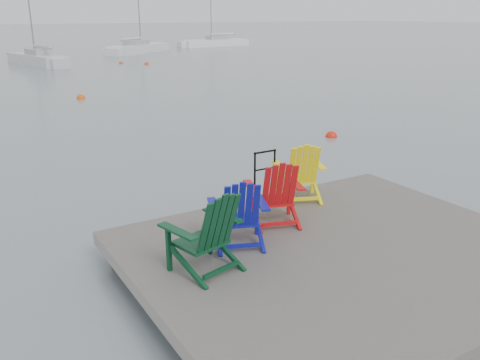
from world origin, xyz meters
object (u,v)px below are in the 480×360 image
sailboat_far (215,43)px  buoy_d (121,63)px  chair_yellow (300,171)px  sailboat_mid (139,49)px  buoy_a (331,137)px  buoy_c (147,64)px  chair_red (276,192)px  buoy_b (81,99)px  sailboat_near (38,60)px  chair_green (208,231)px  chair_blue (239,212)px  handrail (265,169)px

sailboat_far → buoy_d: sailboat_far is taller
chair_yellow → sailboat_mid: sailboat_mid is taller
buoy_a → buoy_c: (3.80, 26.24, 0.00)m
chair_red → sailboat_mid: size_ratio=0.09×
sailboat_mid → buoy_b: bearing=-65.1°
sailboat_near → sailboat_far: size_ratio=0.91×
chair_green → chair_blue: chair_green is taller
handrail → sailboat_near: size_ratio=0.09×
sailboat_near → chair_red: bearing=-107.4°
chair_green → chair_red: bearing=13.4°
chair_green → handrail: bearing=28.5°
chair_blue → sailboat_far: sailboat_far is taller
chair_yellow → sailboat_mid: (12.96, 43.62, -0.70)m
chair_green → buoy_b: (3.08, 18.76, -1.08)m
buoy_c → buoy_d: buoy_c is taller
chair_blue → sailboat_far: (26.41, 49.82, -0.69)m
buoy_c → buoy_b: bearing=-121.6°
chair_red → buoy_a: size_ratio=2.91×
handrail → buoy_b: size_ratio=2.18×
handrail → chair_yellow: chair_yellow is taller
sailboat_mid → buoy_b: (-12.61, -26.41, -0.35)m
handrail → chair_blue: (-1.51, -1.58, -0.00)m
chair_blue → sailboat_far: 56.39m
sailboat_mid → buoy_d: (-5.32, -10.30, -0.35)m
chair_red → buoy_b: bearing=104.1°
handrail → sailboat_far: 54.29m
chair_green → buoy_b: bearing=67.1°
sailboat_mid → chair_blue: bearing=-58.1°
buoy_b → sailboat_far: bearing=52.6°
handrail → sailboat_far: bearing=62.7°
buoy_a → chair_yellow: bearing=-135.5°
handrail → buoy_a: handrail is taller
chair_blue → buoy_b: bearing=104.4°
chair_blue → sailboat_mid: bearing=93.2°
chair_red → buoy_c: 33.71m
sailboat_far → buoy_c: (-15.35, -17.29, -0.36)m
buoy_a → chair_green: bearing=-139.9°
sailboat_mid → buoy_c: sailboat_mid is taller
sailboat_mid → buoy_a: 39.18m
handrail → sailboat_far: size_ratio=0.08×
chair_yellow → buoy_b: (0.35, 17.21, -1.06)m
chair_green → sailboat_far: 57.16m
chair_blue → buoy_c: 34.37m
chair_yellow → buoy_a: chair_yellow is taller
sailboat_mid → buoy_c: bearing=-57.2°
sailboat_mid → sailboat_far: sailboat_mid is taller
chair_blue → buoy_a: chair_blue is taller
buoy_b → buoy_d: size_ratio=1.29×
handrail → sailboat_far: sailboat_far is taller
buoy_a → buoy_b: (-4.94, 12.01, 0.00)m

